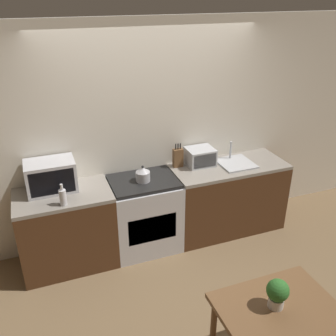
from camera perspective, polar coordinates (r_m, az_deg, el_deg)
The scene contains 13 objects.
ground_plane at distance 4.29m, azimuth 2.05°, elevation -16.01°, with size 16.00×16.00×0.00m, color brown.
wall_back at distance 4.41m, azimuth -2.69°, elevation 5.15°, with size 10.00×0.06×2.60m.
counter_left_run at distance 4.33m, azimuth -15.12°, elevation -9.00°, with size 1.01×0.62×0.90m.
counter_right_run at distance 4.83m, azimuth 8.94°, elevation -4.39°, with size 1.42×0.62×0.90m.
stove_range at distance 4.45m, azimuth -3.62°, elevation -6.99°, with size 0.78×0.62×0.90m.
kettle at distance 4.16m, azimuth -3.84°, elevation -0.98°, with size 0.16×0.16×0.19m.
microwave at distance 4.12m, azimuth -17.42°, elevation -1.19°, with size 0.51×0.34×0.34m.
bottle at distance 3.85m, azimuth -15.73°, elevation -4.27°, with size 0.07×0.07×0.23m.
knife_block at distance 4.48m, azimuth 1.52°, elevation 1.59°, with size 0.12×0.07×0.30m.
toaster_oven at distance 4.55m, azimuth 4.92°, elevation 1.73°, with size 0.33×0.28×0.21m.
sink_basin at distance 4.66m, azimuth 10.25°, elevation 0.81°, with size 0.41×0.42×0.24m.
dining_table at distance 3.07m, azimuth 17.02°, elevation -21.70°, with size 0.89×0.77×0.74m.
potted_plant at distance 2.95m, azimuth 16.33°, elevation -17.77°, with size 0.17×0.17×0.24m.
Camera 1 is at (-1.26, -2.93, 2.86)m, focal length 40.00 mm.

